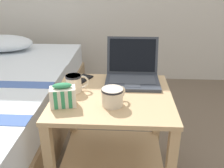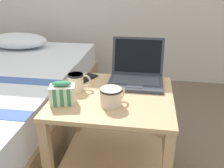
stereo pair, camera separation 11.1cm
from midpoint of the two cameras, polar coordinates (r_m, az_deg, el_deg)
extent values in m
ellipsoid|color=silver|center=(2.60, -19.58, 9.30)|extent=(0.58, 0.36, 0.14)
cube|color=tan|center=(1.31, 2.71, -2.93)|extent=(0.62, 0.58, 0.02)
cube|color=tan|center=(1.54, 2.41, -16.60)|extent=(0.58, 0.54, 0.02)
cube|color=tan|center=(1.32, -11.92, -18.15)|extent=(0.04, 0.04, 0.54)
cube|color=tan|center=(1.72, -5.97, -6.68)|extent=(0.04, 0.04, 0.54)
cube|color=tan|center=(1.68, 13.26, -8.02)|extent=(0.04, 0.04, 0.54)
cube|color=#333842|center=(1.44, 7.59, 0.15)|extent=(0.31, 0.23, 0.02)
cube|color=#424751|center=(1.45, 7.64, 0.80)|extent=(0.26, 0.13, 0.00)
cube|color=#424751|center=(1.37, 7.53, -0.50)|extent=(0.09, 0.05, 0.00)
cube|color=#333842|center=(1.53, 8.00, 6.32)|extent=(0.31, 0.07, 0.22)
cube|color=black|center=(1.52, 8.00, 6.31)|extent=(0.28, 0.05, 0.19)
cube|color=yellow|center=(1.54, 8.57, 4.82)|extent=(0.03, 0.01, 0.03)
cube|color=yellow|center=(1.54, 11.41, 6.17)|extent=(0.05, 0.01, 0.03)
cylinder|color=beige|center=(1.19, 2.42, -3.04)|extent=(0.10, 0.10, 0.09)
cylinder|color=black|center=(1.17, 2.45, -1.36)|extent=(0.11, 0.11, 0.01)
cylinder|color=black|center=(1.18, 2.45, -1.75)|extent=(0.09, 0.09, 0.01)
torus|color=beige|center=(1.22, 4.35, -2.20)|extent=(0.05, 0.06, 0.07)
cylinder|color=beige|center=(1.35, -5.94, 0.41)|extent=(0.08, 0.08, 0.09)
cylinder|color=black|center=(1.34, -6.01, 2.03)|extent=(0.08, 0.08, 0.01)
cylinder|color=black|center=(1.34, -5.99, 1.68)|extent=(0.07, 0.07, 0.01)
torus|color=beige|center=(1.36, -4.04, 0.63)|extent=(0.07, 0.04, 0.07)
cube|color=silver|center=(1.22, -8.69, -2.48)|extent=(0.13, 0.10, 0.09)
cube|color=#338C59|center=(1.19, -10.41, -3.32)|extent=(0.02, 0.01, 0.09)
cube|color=#338C59|center=(1.18, -8.82, -3.29)|extent=(0.02, 0.01, 0.09)
cube|color=#338C59|center=(1.18, -7.21, -3.25)|extent=(0.02, 0.01, 0.09)
ellipsoid|color=#338C59|center=(1.19, -8.86, 0.04)|extent=(0.10, 0.06, 0.02)
cube|color=black|center=(1.51, -3.87, 1.35)|extent=(0.13, 0.16, 0.01)
cube|color=black|center=(1.51, -3.88, 1.52)|extent=(0.12, 0.14, 0.00)
camera|label=1|loc=(0.06, -87.43, 1.12)|focal=40.00mm
camera|label=2|loc=(0.06, 92.57, -1.12)|focal=40.00mm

